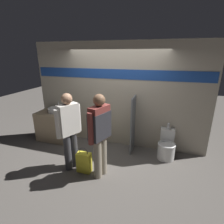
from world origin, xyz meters
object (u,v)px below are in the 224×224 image
(sink_basin, at_px, (56,110))
(person_with_lanyard, at_px, (69,129))
(urinal_near_counter, at_px, (103,117))
(toilet, at_px, (166,147))
(cell_phone, at_px, (60,115))
(shopping_bag, at_px, (84,162))
(person_in_vest, at_px, (100,131))

(sink_basin, height_order, person_with_lanyard, person_with_lanyard)
(sink_basin, height_order, urinal_near_counter, urinal_near_counter)
(sink_basin, distance_m, toilet, 3.13)
(cell_phone, xyz_separation_m, urinal_near_counter, (1.14, 0.28, -0.05))
(urinal_near_counter, height_order, shopping_bag, urinal_near_counter)
(toilet, height_order, shopping_bag, toilet)
(cell_phone, height_order, toilet, cell_phone)
(urinal_near_counter, height_order, toilet, urinal_near_counter)
(toilet, distance_m, shopping_bag, 1.97)
(toilet, relative_size, person_in_vest, 0.47)
(sink_basin, xyz_separation_m, toilet, (3.06, -0.09, -0.62))
(toilet, bearing_deg, person_in_vest, -139.63)
(cell_phone, xyz_separation_m, shopping_bag, (1.19, -1.00, -0.61))
(person_in_vest, bearing_deg, urinal_near_counter, 37.14)
(cell_phone, distance_m, urinal_near_counter, 1.17)
(urinal_near_counter, relative_size, shopping_bag, 2.03)
(sink_basin, distance_m, shopping_bag, 1.96)
(person_with_lanyard, xyz_separation_m, shopping_bag, (0.33, -0.05, -0.70))
(cell_phone, distance_m, toilet, 2.89)
(urinal_near_counter, relative_size, person_in_vest, 0.68)
(urinal_near_counter, distance_m, person_in_vest, 1.37)
(person_with_lanyard, bearing_deg, person_in_vest, -68.01)
(person_with_lanyard, bearing_deg, shopping_bag, -72.98)
(cell_phone, height_order, person_with_lanyard, person_with_lanyard)
(shopping_bag, bearing_deg, person_in_vest, 0.08)
(urinal_near_counter, xyz_separation_m, person_with_lanyard, (-0.28, -1.23, 0.14))
(cell_phone, bearing_deg, person_in_vest, -32.62)
(cell_phone, xyz_separation_m, person_in_vest, (1.56, -1.00, 0.17))
(urinal_near_counter, distance_m, shopping_bag, 1.40)
(urinal_near_counter, xyz_separation_m, person_in_vest, (0.42, -1.28, 0.21))
(toilet, bearing_deg, urinal_near_counter, 173.27)
(cell_phone, distance_m, person_with_lanyard, 1.28)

